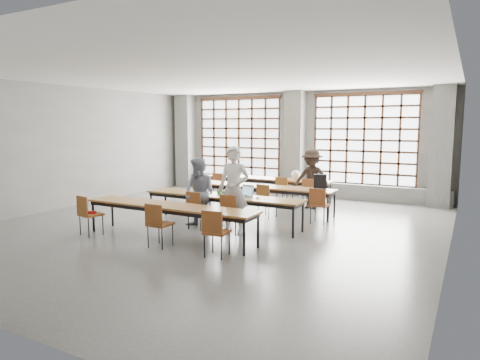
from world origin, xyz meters
name	(u,v)px	position (x,y,z in m)	size (l,w,h in m)	color
floor	(213,227)	(0.00, 0.00, 0.00)	(11.00, 11.00, 0.00)	#4F4F4D
ceiling	(211,75)	(0.00, 0.00, 3.50)	(11.00, 11.00, 0.00)	silver
wall_back	(298,143)	(0.00, 5.50, 1.75)	(10.00, 10.00, 0.00)	#62625F
wall_left	(64,147)	(-5.00, 0.00, 1.75)	(11.00, 11.00, 0.00)	#62625F
wall_right	(454,161)	(5.00, 0.00, 1.75)	(11.00, 11.00, 0.00)	#62625F
column_left	(186,141)	(-4.50, 5.22, 1.75)	(0.60, 0.55, 3.50)	#545451
column_mid	(295,144)	(0.00, 5.22, 1.75)	(0.60, 0.55, 3.50)	#545451
column_right	(442,147)	(4.50, 5.22, 1.75)	(0.60, 0.55, 3.50)	#545451
window_left	(239,138)	(-2.25, 5.42, 1.90)	(3.32, 0.12, 3.00)	white
window_right	(364,140)	(2.25, 5.42, 1.90)	(3.32, 0.12, 3.00)	white
sill_ledge	(295,187)	(0.00, 5.30, 0.25)	(9.80, 0.35, 0.50)	#545451
desk_row_a	(268,180)	(-0.30, 3.74, 0.66)	(4.00, 0.70, 0.73)	brown
desk_row_b	(263,188)	(0.30, 2.09, 0.66)	(4.00, 0.70, 0.73)	brown
desk_row_c	(222,198)	(0.12, 0.24, 0.66)	(4.00, 0.70, 0.73)	brown
desk_row_d	(169,208)	(-0.21, -1.35, 0.66)	(4.00, 0.70, 0.73)	brown
chair_back_left	(220,184)	(-1.69, 3.11, 0.54)	(0.48, 0.49, 0.88)	brown
chair_back_mid	(283,188)	(0.49, 3.11, 0.54)	(0.47, 0.47, 0.88)	brown
chair_back_right	(310,190)	(1.30, 3.11, 0.54)	(0.42, 0.43, 0.88)	maroon
chair_mid_left	(201,192)	(-1.29, 1.47, 0.54)	(0.48, 0.49, 0.88)	brown
chair_mid_centre	(266,197)	(0.69, 1.47, 0.54)	(0.49, 0.50, 0.88)	brown
chair_mid_right	(319,202)	(2.10, 1.46, 0.54)	(0.43, 0.44, 0.88)	brown
chair_front_left	(196,206)	(-0.19, -0.39, 0.54)	(0.44, 0.45, 0.88)	brown
chair_front_right	(231,210)	(0.72, -0.39, 0.54)	(0.42, 0.43, 0.88)	brown
chair_near_left	(88,211)	(-1.92, -1.98, 0.54)	(0.49, 0.50, 0.88)	brown
chair_near_mid	(158,221)	(-0.01, -1.98, 0.54)	(0.43, 0.43, 0.88)	brown
chair_near_right	(215,229)	(1.30, -1.98, 0.54)	(0.46, 0.46, 0.88)	brown
student_male	(234,190)	(0.72, -0.26, 0.96)	(0.70, 0.46, 1.93)	silver
student_female	(200,193)	(-0.18, -0.26, 0.82)	(0.80, 0.62, 1.64)	#19244B
student_back	(312,179)	(1.30, 3.24, 0.86)	(1.10, 0.64, 1.71)	black
laptop_front	(245,194)	(0.69, 0.35, 0.79)	(0.43, 0.39, 0.26)	#ACACB0
laptop_back	(311,178)	(1.07, 3.85, 0.79)	(0.42, 0.38, 0.26)	#B3B3B8
mouse	(258,198)	(1.07, 0.22, 0.75)	(0.10, 0.06, 0.04)	white
green_box	(222,193)	(0.07, 0.32, 0.78)	(0.25, 0.09, 0.09)	#338D2E
phone	(226,196)	(0.30, 0.14, 0.74)	(0.13, 0.06, 0.01)	black
paper_sheet_b	(252,185)	(0.00, 2.04, 0.73)	(0.30, 0.21, 0.00)	white
paper_sheet_c	(266,186)	(0.40, 2.09, 0.73)	(0.30, 0.21, 0.00)	silver
backpack	(320,182)	(1.90, 2.14, 0.93)	(0.32, 0.20, 0.40)	black
plastic_bag	(296,175)	(0.60, 3.79, 0.87)	(0.26, 0.21, 0.29)	white
red_pouch	(91,212)	(-1.91, -1.90, 0.50)	(0.20, 0.08, 0.06)	#AC151B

